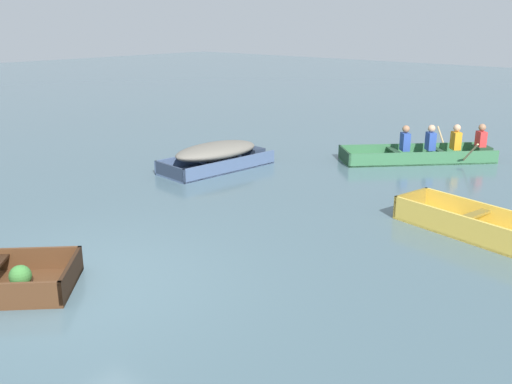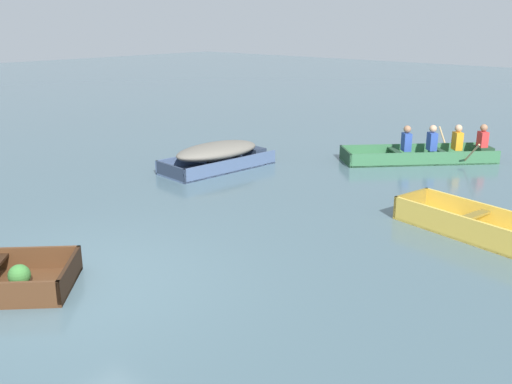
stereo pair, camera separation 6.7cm
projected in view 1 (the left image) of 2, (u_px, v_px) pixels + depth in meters
The scene contains 4 objects.
ground_plane at pixel (80, 286), 7.56m from camera, with size 80.00×80.00×0.00m, color #47606B.
skiff_yellow_near_moored at pixel (512, 237), 8.85m from camera, with size 3.70×1.56×0.42m.
skiff_slate_blue_mid_moored at pixel (218, 154), 13.38m from camera, with size 1.34×2.82×0.62m.
rowboat_green_with_crew at pixel (427, 152), 14.18m from camera, with size 3.28×3.45×0.90m.
Camera 1 is at (6.30, -3.58, 3.40)m, focal length 40.00 mm.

